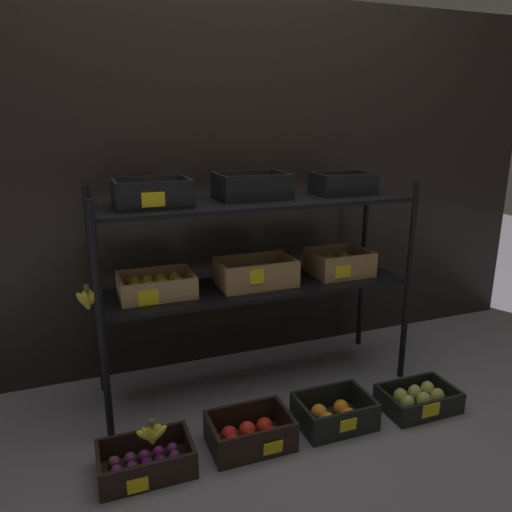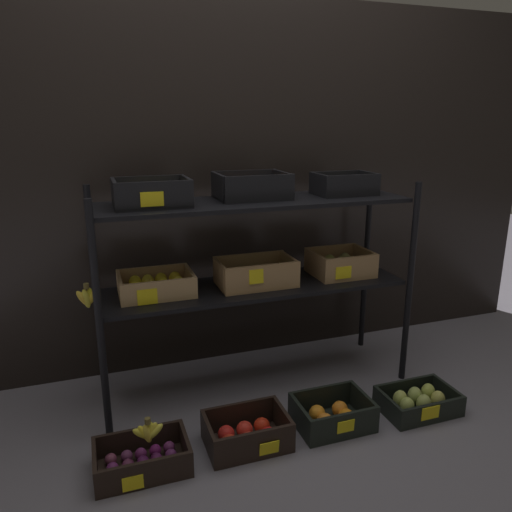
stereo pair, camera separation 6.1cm
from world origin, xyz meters
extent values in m
plane|color=slate|center=(0.00, 0.00, 0.00)|extent=(10.00, 10.00, 0.00)
cube|color=black|center=(0.00, 0.41, 0.98)|extent=(3.92, 0.12, 1.95)
cylinder|color=black|center=(-0.76, -0.21, 0.53)|extent=(0.03, 0.03, 1.06)
cylinder|color=black|center=(0.76, -0.21, 0.53)|extent=(0.03, 0.03, 1.06)
cylinder|color=black|center=(-0.76, 0.21, 0.53)|extent=(0.03, 0.03, 1.06)
cylinder|color=black|center=(0.76, 0.21, 0.53)|extent=(0.03, 0.03, 1.06)
cube|color=black|center=(0.00, 0.00, 0.54)|extent=(1.49, 0.39, 0.02)
cube|color=black|center=(0.00, 0.00, 0.96)|extent=(1.49, 0.39, 0.02)
cube|color=tan|center=(-0.49, 0.03, 0.55)|extent=(0.34, 0.25, 0.01)
cube|color=tan|center=(-0.49, -0.09, 0.61)|extent=(0.34, 0.02, 0.09)
cube|color=tan|center=(-0.49, 0.14, 0.61)|extent=(0.34, 0.02, 0.09)
cube|color=tan|center=(-0.65, 0.03, 0.61)|extent=(0.02, 0.22, 0.09)
cube|color=tan|center=(-0.32, 0.03, 0.61)|extent=(0.02, 0.22, 0.09)
ellipsoid|color=yellow|center=(-0.59, -0.01, 0.60)|extent=(0.06, 0.06, 0.08)
ellipsoid|color=yellow|center=(-0.52, -0.01, 0.60)|extent=(0.06, 0.06, 0.08)
ellipsoid|color=yellow|center=(-0.46, -0.01, 0.60)|extent=(0.06, 0.06, 0.08)
ellipsoid|color=yellow|center=(-0.39, -0.01, 0.60)|extent=(0.06, 0.06, 0.08)
ellipsoid|color=yellow|center=(-0.58, 0.07, 0.60)|extent=(0.06, 0.06, 0.08)
ellipsoid|color=yellow|center=(-0.52, 0.06, 0.60)|extent=(0.06, 0.06, 0.08)
ellipsoid|color=yellow|center=(-0.46, 0.07, 0.60)|extent=(0.06, 0.06, 0.08)
ellipsoid|color=yellow|center=(-0.39, 0.06, 0.60)|extent=(0.06, 0.06, 0.08)
cube|color=yellow|center=(-0.55, -0.10, 0.59)|extent=(0.09, 0.01, 0.07)
cube|color=#A87F51|center=(0.00, 0.00, 0.55)|extent=(0.38, 0.23, 0.01)
cube|color=#A87F51|center=(0.00, -0.11, 0.62)|extent=(0.38, 0.02, 0.12)
cube|color=#A87F51|center=(0.00, 0.11, 0.62)|extent=(0.38, 0.02, 0.12)
cube|color=#A87F51|center=(-0.19, 0.00, 0.62)|extent=(0.02, 0.20, 0.12)
cube|color=#A87F51|center=(0.18, 0.00, 0.62)|extent=(0.02, 0.20, 0.12)
sphere|color=#81B335|center=(-0.10, -0.03, 0.60)|extent=(0.07, 0.07, 0.07)
sphere|color=#81C549|center=(-0.01, -0.03, 0.60)|extent=(0.07, 0.07, 0.07)
sphere|color=#92C338|center=(0.09, -0.03, 0.60)|extent=(0.07, 0.07, 0.07)
sphere|color=#93B83F|center=(-0.10, 0.04, 0.60)|extent=(0.07, 0.07, 0.07)
sphere|color=#86B731|center=(0.00, 0.04, 0.60)|extent=(0.07, 0.07, 0.07)
sphere|color=#83B939|center=(0.09, 0.03, 0.60)|extent=(0.07, 0.07, 0.07)
cube|color=yellow|center=(-0.04, -0.12, 0.63)|extent=(0.07, 0.01, 0.07)
cube|color=#A87F51|center=(0.48, 0.01, 0.55)|extent=(0.31, 0.26, 0.01)
cube|color=#A87F51|center=(0.48, -0.10, 0.62)|extent=(0.31, 0.02, 0.12)
cube|color=#A87F51|center=(0.48, 0.13, 0.62)|extent=(0.31, 0.02, 0.12)
cube|color=#A87F51|center=(0.33, 0.01, 0.62)|extent=(0.02, 0.22, 0.12)
cube|color=#A87F51|center=(0.62, 0.01, 0.62)|extent=(0.02, 0.22, 0.12)
ellipsoid|color=tan|center=(0.43, -0.03, 0.61)|extent=(0.07, 0.07, 0.09)
ellipsoid|color=#ABC052|center=(0.53, -0.02, 0.61)|extent=(0.07, 0.07, 0.09)
ellipsoid|color=#B0B750|center=(0.43, 0.05, 0.61)|extent=(0.07, 0.07, 0.09)
ellipsoid|color=tan|center=(0.53, 0.05, 0.61)|extent=(0.07, 0.07, 0.09)
cube|color=yellow|center=(0.43, -0.11, 0.60)|extent=(0.09, 0.00, 0.06)
cube|color=black|center=(-0.49, 0.00, 0.98)|extent=(0.33, 0.24, 0.01)
cube|color=black|center=(-0.49, -0.11, 1.04)|extent=(0.33, 0.02, 0.11)
cube|color=black|center=(-0.49, 0.11, 1.04)|extent=(0.33, 0.02, 0.11)
cube|color=black|center=(-0.65, 0.00, 1.04)|extent=(0.02, 0.20, 0.11)
cube|color=black|center=(-0.33, 0.00, 1.04)|extent=(0.02, 0.20, 0.11)
sphere|color=#E2C053|center=(-0.56, -0.03, 1.02)|extent=(0.07, 0.07, 0.07)
sphere|color=#E3C24F|center=(-0.48, -0.03, 1.02)|extent=(0.07, 0.07, 0.07)
sphere|color=#DEBB4D|center=(-0.41, -0.03, 1.02)|extent=(0.07, 0.07, 0.07)
sphere|color=gold|center=(-0.57, 0.03, 1.02)|extent=(0.07, 0.07, 0.07)
sphere|color=gold|center=(-0.49, 0.03, 1.02)|extent=(0.07, 0.07, 0.07)
sphere|color=gold|center=(-0.41, 0.03, 1.02)|extent=(0.07, 0.07, 0.07)
cube|color=yellow|center=(-0.50, -0.12, 1.02)|extent=(0.10, 0.01, 0.06)
cube|color=black|center=(0.00, 0.06, 0.98)|extent=(0.34, 0.26, 0.01)
cube|color=black|center=(0.00, -0.06, 1.04)|extent=(0.34, 0.02, 0.11)
cube|color=black|center=(0.00, 0.18, 1.04)|extent=(0.34, 0.02, 0.11)
cube|color=black|center=(-0.17, 0.06, 1.04)|extent=(0.02, 0.23, 0.11)
cube|color=black|center=(0.16, 0.06, 1.04)|extent=(0.02, 0.23, 0.11)
sphere|color=orange|center=(-0.09, 0.02, 1.02)|extent=(0.06, 0.06, 0.06)
sphere|color=orange|center=(0.00, 0.02, 1.02)|extent=(0.06, 0.06, 0.06)
sphere|color=#FF650F|center=(0.08, 0.02, 1.02)|extent=(0.06, 0.06, 0.06)
sphere|color=orange|center=(-0.09, 0.11, 1.02)|extent=(0.06, 0.06, 0.06)
sphere|color=orange|center=(0.00, 0.10, 1.02)|extent=(0.06, 0.06, 0.06)
sphere|color=orange|center=(0.07, 0.10, 1.02)|extent=(0.06, 0.06, 0.06)
cube|color=black|center=(0.48, 0.02, 0.98)|extent=(0.30, 0.20, 0.01)
cube|color=black|center=(0.48, -0.07, 1.04)|extent=(0.30, 0.02, 0.10)
cube|color=black|center=(0.48, 0.12, 1.04)|extent=(0.30, 0.02, 0.10)
cube|color=black|center=(0.34, 0.02, 1.04)|extent=(0.02, 0.17, 0.10)
cube|color=black|center=(0.63, 0.02, 1.04)|extent=(0.02, 0.17, 0.10)
ellipsoid|color=brown|center=(0.41, -0.01, 1.02)|extent=(0.05, 0.05, 0.07)
ellipsoid|color=brown|center=(0.48, 0.00, 1.02)|extent=(0.05, 0.05, 0.07)
ellipsoid|color=brown|center=(0.56, 0.00, 1.02)|extent=(0.05, 0.05, 0.07)
ellipsoid|color=brown|center=(0.41, 0.05, 1.02)|extent=(0.05, 0.05, 0.07)
ellipsoid|color=brown|center=(0.49, 0.05, 1.02)|extent=(0.05, 0.05, 0.07)
ellipsoid|color=brown|center=(0.55, 0.05, 1.02)|extent=(0.05, 0.05, 0.07)
cylinder|color=brown|center=(-0.80, -0.01, 0.64)|extent=(0.02, 0.02, 0.02)
ellipsoid|color=yellow|center=(-0.82, -0.01, 0.58)|extent=(0.08, 0.03, 0.09)
ellipsoid|color=yellow|center=(-0.80, -0.01, 0.58)|extent=(0.05, 0.03, 0.10)
ellipsoid|color=yellow|center=(-0.79, 0.00, 0.58)|extent=(0.05, 0.03, 0.10)
ellipsoid|color=yellow|center=(-0.78, -0.01, 0.58)|extent=(0.08, 0.03, 0.09)
cube|color=black|center=(-0.65, -0.48, 0.01)|extent=(0.37, 0.23, 0.01)
cube|color=black|center=(-0.65, -0.59, 0.06)|extent=(0.37, 0.02, 0.10)
cube|color=black|center=(-0.65, -0.37, 0.06)|extent=(0.37, 0.02, 0.10)
cube|color=black|center=(-0.82, -0.48, 0.06)|extent=(0.02, 0.20, 0.10)
cube|color=black|center=(-0.47, -0.48, 0.06)|extent=(0.02, 0.20, 0.10)
sphere|color=#5E2B58|center=(-0.76, -0.53, 0.04)|extent=(0.05, 0.05, 0.05)
sphere|color=#5F2746|center=(-0.71, -0.53, 0.04)|extent=(0.05, 0.05, 0.05)
sphere|color=#5B2652|center=(-0.64, -0.53, 0.04)|extent=(0.05, 0.05, 0.05)
sphere|color=#642954|center=(-0.59, -0.53, 0.04)|extent=(0.05, 0.05, 0.05)
sphere|color=#6C224D|center=(-0.53, -0.53, 0.04)|extent=(0.05, 0.05, 0.05)
sphere|color=#622259|center=(-0.76, -0.48, 0.04)|extent=(0.05, 0.05, 0.05)
sphere|color=#5F2845|center=(-0.70, -0.48, 0.04)|extent=(0.05, 0.05, 0.05)
sphere|color=#5F1F5C|center=(-0.64, -0.48, 0.04)|extent=(0.05, 0.05, 0.05)
sphere|color=#551B4C|center=(-0.59, -0.48, 0.04)|extent=(0.05, 0.05, 0.05)
sphere|color=#582254|center=(-0.53, -0.48, 0.04)|extent=(0.05, 0.05, 0.05)
sphere|color=brown|center=(-0.76, -0.43, 0.04)|extent=(0.05, 0.05, 0.05)
sphere|color=#602C51|center=(-0.70, -0.43, 0.04)|extent=(0.05, 0.05, 0.05)
sphere|color=#652158|center=(-0.65, -0.43, 0.04)|extent=(0.05, 0.05, 0.05)
sphere|color=#651855|center=(-0.59, -0.43, 0.04)|extent=(0.05, 0.05, 0.05)
sphere|color=#5B224D|center=(-0.53, -0.43, 0.04)|extent=(0.05, 0.05, 0.05)
cube|color=yellow|center=(-0.69, -0.60, 0.04)|extent=(0.08, 0.01, 0.06)
cube|color=black|center=(-0.20, -0.47, 0.01)|extent=(0.35, 0.24, 0.01)
cube|color=black|center=(-0.20, -0.58, 0.07)|extent=(0.35, 0.02, 0.12)
cube|color=black|center=(-0.20, -0.36, 0.07)|extent=(0.35, 0.02, 0.12)
cube|color=black|center=(-0.37, -0.47, 0.07)|extent=(0.02, 0.21, 0.12)
cube|color=black|center=(-0.04, -0.47, 0.07)|extent=(0.02, 0.21, 0.12)
sphere|color=red|center=(-0.29, -0.50, 0.05)|extent=(0.07, 0.07, 0.07)
sphere|color=red|center=(-0.21, -0.51, 0.05)|extent=(0.07, 0.07, 0.07)
sphere|color=red|center=(-0.12, -0.50, 0.05)|extent=(0.07, 0.07, 0.07)
sphere|color=red|center=(-0.29, -0.44, 0.05)|extent=(0.07, 0.07, 0.07)
sphere|color=red|center=(-0.20, -0.43, 0.05)|extent=(0.07, 0.07, 0.07)
sphere|color=red|center=(-0.12, -0.43, 0.05)|extent=(0.07, 0.07, 0.07)
cube|color=yellow|center=(-0.15, -0.59, 0.05)|extent=(0.08, 0.01, 0.07)
cube|color=black|center=(0.21, -0.47, 0.01)|extent=(0.34, 0.25, 0.01)
cube|color=black|center=(0.21, -0.58, 0.07)|extent=(0.34, 0.02, 0.12)
cube|color=black|center=(0.21, -0.35, 0.07)|extent=(0.34, 0.02, 0.12)
cube|color=black|center=(0.05, -0.47, 0.07)|extent=(0.02, 0.21, 0.12)
cube|color=black|center=(0.37, -0.47, 0.07)|extent=(0.02, 0.21, 0.12)
sphere|color=orange|center=(0.15, -0.50, 0.05)|extent=(0.07, 0.07, 0.07)
sphere|color=orange|center=(0.26, -0.50, 0.05)|extent=(0.07, 0.07, 0.07)
sphere|color=orange|center=(0.15, -0.43, 0.05)|extent=(0.07, 0.07, 0.07)
sphere|color=orange|center=(0.26, -0.43, 0.05)|extent=(0.07, 0.07, 0.07)
cube|color=yellow|center=(0.21, -0.59, 0.07)|extent=(0.08, 0.01, 0.06)
cube|color=black|center=(0.65, -0.50, 0.01)|extent=(0.36, 0.24, 0.01)
cube|color=black|center=(0.65, -0.61, 0.06)|extent=(0.36, 0.02, 0.09)
cube|color=black|center=(0.65, -0.39, 0.06)|extent=(0.36, 0.02, 0.09)
cube|color=black|center=(0.48, -0.50, 0.06)|extent=(0.02, 0.20, 0.09)
cube|color=black|center=(0.82, -0.50, 0.06)|extent=(0.02, 0.20, 0.09)
ellipsoid|color=#ADBC56|center=(0.56, -0.53, 0.06)|extent=(0.07, 0.07, 0.09)
ellipsoid|color=#ACB95A|center=(0.65, -0.53, 0.06)|extent=(0.07, 0.07, 0.09)
ellipsoid|color=#B7B24E|center=(0.73, -0.53, 0.06)|extent=(0.07, 0.07, 0.09)
ellipsoid|color=#B2BB54|center=(0.57, -0.47, 0.06)|extent=(0.07, 0.07, 0.09)
ellipsoid|color=#A6B75A|center=(0.65, -0.46, 0.06)|extent=(0.07, 0.07, 0.09)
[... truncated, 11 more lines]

